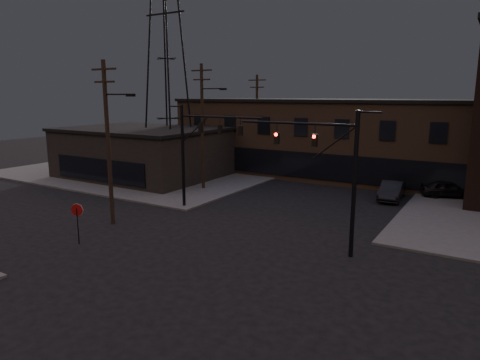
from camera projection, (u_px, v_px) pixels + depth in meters
name	position (u px, v px, depth m)	size (l,w,h in m)	color
ground	(207.00, 259.00, 23.19)	(140.00, 140.00, 0.00)	black
sidewalk_nw	(167.00, 166.00, 52.82)	(30.00, 30.00, 0.15)	#474744
building_row	(359.00, 140.00, 45.84)	(40.00, 12.00, 8.00)	brown
building_left	(143.00, 154.00, 46.30)	(16.00, 12.00, 5.00)	black
traffic_signal_near	(334.00, 167.00, 23.25)	(7.12, 0.24, 8.00)	black
traffic_signal_far	(196.00, 145.00, 32.33)	(7.12, 0.24, 8.00)	black
stop_sign	(77.00, 214.00, 25.25)	(0.72, 0.33, 2.48)	black
utility_pole_near	(109.00, 139.00, 28.53)	(3.70, 0.28, 11.00)	black
utility_pole_mid	(203.00, 124.00, 39.03)	(3.70, 0.28, 11.50)	black
utility_pole_far	(257.00, 121.00, 49.69)	(2.20, 0.28, 11.00)	black
transmission_tower	(166.00, 59.00, 44.99)	(7.00, 7.00, 25.00)	black
parked_car_lot_a	(448.00, 189.00, 36.57)	(1.70, 4.22, 1.44)	black
car_crossing	(392.00, 190.00, 36.25)	(1.68, 4.81, 1.59)	black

